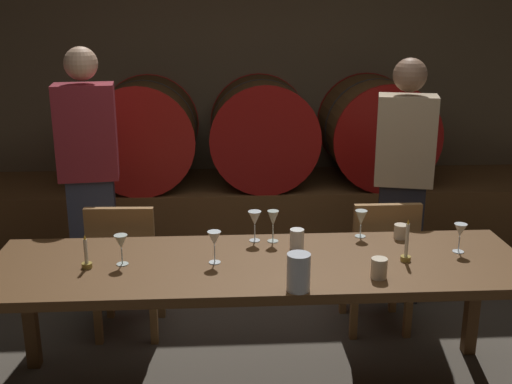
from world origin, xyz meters
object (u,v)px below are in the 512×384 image
at_px(candle_right, 406,249).
at_px(cup_left, 297,239).
at_px(wine_glass_left, 214,240).
at_px(wine_glass_center_left, 255,219).
at_px(dining_table, 259,274).
at_px(wine_glass_far_right, 460,231).
at_px(pitcher, 299,272).
at_px(wine_barrel_right, 376,130).
at_px(wine_barrel_left, 144,133).
at_px(chair_right, 380,259).
at_px(wine_glass_center_right, 273,219).
at_px(wine_glass_right, 361,219).
at_px(wine_glass_far_left, 121,243).
at_px(cup_right, 401,231).
at_px(guest_left, 90,178).
at_px(candle_left, 86,259).
at_px(guest_right, 403,180).
at_px(chair_left, 126,263).
at_px(wine_barrel_center, 262,131).
at_px(cup_center, 379,268).

relative_size(candle_right, cup_left, 2.04).
height_order(wine_glass_left, wine_glass_center_left, wine_glass_center_left).
xyz_separation_m(dining_table, wine_glass_far_right, (1.05, 0.07, 0.18)).
bearing_deg(pitcher, wine_glass_center_left, 104.71).
xyz_separation_m(wine_barrel_right, candle_right, (-0.39, -2.27, -0.16)).
bearing_deg(wine_glass_left, candle_right, -1.95).
bearing_deg(wine_glass_center_left, wine_barrel_left, 112.48).
distance_m(chair_right, wine_glass_center_right, 0.87).
relative_size(wine_glass_left, wine_glass_right, 1.09).
bearing_deg(wine_glass_left, pitcher, -41.34).
bearing_deg(wine_glass_far_left, cup_right, 10.67).
bearing_deg(wine_glass_center_right, cup_right, 0.74).
relative_size(guest_left, pitcher, 9.96).
bearing_deg(candle_left, wine_barrel_right, 48.82).
relative_size(wine_barrel_right, guest_right, 0.52).
xyz_separation_m(guest_left, wine_glass_center_left, (1.04, -0.83, -0.02)).
distance_m(candle_right, wine_glass_left, 0.97).
distance_m(wine_barrel_left, chair_left, 1.67).
height_order(chair_left, wine_glass_far_right, wine_glass_far_right).
xyz_separation_m(candle_right, wine_glass_far_left, (-1.42, 0.04, 0.05)).
xyz_separation_m(wine_barrel_center, wine_glass_center_right, (-0.07, -1.96, -0.10)).
height_order(guest_left, guest_right, guest_left).
height_order(wine_barrel_left, cup_right, wine_barrel_left).
relative_size(guest_left, candle_left, 10.07).
distance_m(dining_table, chair_left, 1.03).
height_order(chair_right, wine_glass_right, wine_glass_right).
relative_size(wine_glass_center_left, wine_glass_center_right, 0.97).
relative_size(wine_glass_center_right, cup_center, 1.79).
bearing_deg(wine_glass_left, wine_glass_far_left, 179.36).
bearing_deg(cup_center, guest_right, 69.63).
bearing_deg(pitcher, guest_right, 58.19).
bearing_deg(candle_right, wine_barrel_center, 104.16).
height_order(candle_left, pitcher, pitcher).
xyz_separation_m(wine_barrel_center, candle_left, (-1.02, -2.27, -0.18)).
height_order(chair_left, pitcher, pitcher).
relative_size(candle_left, cup_left, 1.60).
height_order(wine_glass_center_right, cup_center, wine_glass_center_right).
bearing_deg(dining_table, wine_glass_right, 28.86).
xyz_separation_m(chair_right, wine_glass_right, (-0.20, -0.30, 0.37)).
bearing_deg(pitcher, candle_left, 162.93).
bearing_deg(cup_right, guest_left, 155.75).
height_order(dining_table, wine_glass_center_right, wine_glass_center_right).
bearing_deg(cup_center, wine_glass_center_right, 132.49).
relative_size(wine_glass_center_right, cup_left, 1.62).
bearing_deg(dining_table, wine_barrel_left, 109.96).
relative_size(guest_left, candle_right, 7.88).
bearing_deg(candle_right, wine_barrel_left, 124.33).
xyz_separation_m(chair_left, candle_right, (1.51, -0.68, 0.33)).
bearing_deg(wine_glass_left, cup_left, 20.36).
relative_size(wine_barrel_left, wine_glass_center_left, 5.14).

